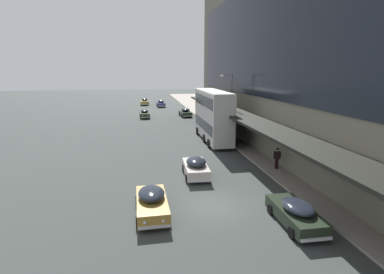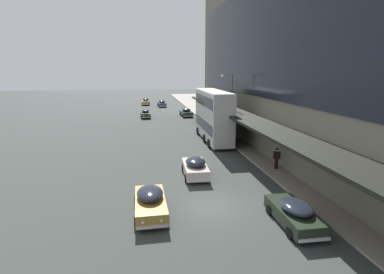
{
  "view_description": "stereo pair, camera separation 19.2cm",
  "coord_description": "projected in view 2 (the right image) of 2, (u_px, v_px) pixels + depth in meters",
  "views": [
    {
      "loc": [
        -4.24,
        -17.3,
        8.54
      ],
      "look_at": [
        1.02,
        13.13,
        1.61
      ],
      "focal_mm": 28.0,
      "sensor_mm": 36.0,
      "label": 1
    },
    {
      "loc": [
        -4.05,
        -17.33,
        8.54
      ],
      "look_at": [
        1.02,
        13.13,
        1.61
      ],
      "focal_mm": 28.0,
      "sensor_mm": 36.0,
      "label": 2
    }
  ],
  "objects": [
    {
      "name": "street_lamp",
      "position": [
        230.0,
        103.0,
        35.96
      ],
      "size": [
        1.5,
        0.28,
        7.94
      ],
      "color": "#4C4C51",
      "rests_on": "sidewalk_kerb"
    },
    {
      "name": "sedan_second_mid",
      "position": [
        162.0,
        103.0,
        71.26
      ],
      "size": [
        1.99,
        4.89,
        1.6
      ],
      "color": "navy",
      "rests_on": "ground"
    },
    {
      "name": "sedan_lead_near",
      "position": [
        195.0,
        167.0,
        24.4
      ],
      "size": [
        2.06,
        4.34,
        1.62
      ],
      "color": "beige",
      "rests_on": "ground"
    },
    {
      "name": "sidewalk_kerb",
      "position": [
        363.0,
        194.0,
        20.94
      ],
      "size": [
        10.0,
        180.0,
        0.15
      ],
      "primitive_type": "cube",
      "color": "gray",
      "rests_on": "ground"
    },
    {
      "name": "sedan_second_near",
      "position": [
        150.0,
        202.0,
        18.08
      ],
      "size": [
        1.99,
        4.68,
        1.53
      ],
      "color": "olive",
      "rests_on": "ground"
    },
    {
      "name": "pedestrian_at_kerb",
      "position": [
        277.0,
        157.0,
        25.79
      ],
      "size": [
        0.6,
        0.35,
        1.86
      ],
      "color": "black",
      "rests_on": "sidewalk_kerb"
    },
    {
      "name": "ground",
      "position": [
        210.0,
        206.0,
        19.2
      ],
      "size": [
        240.0,
        240.0,
        0.0
      ],
      "primitive_type": "plane",
      "color": "#363C3A"
    },
    {
      "name": "building_facade",
      "position": [
        384.0,
        33.0,
        18.59
      ],
      "size": [
        9.2,
        80.0,
        21.63
      ],
      "color": "slate",
      "rests_on": "ground"
    },
    {
      "name": "sedan_trailing_mid",
      "position": [
        146.0,
        102.0,
        75.02
      ],
      "size": [
        2.11,
        4.82,
        1.66
      ],
      "color": "olive",
      "rests_on": "ground"
    },
    {
      "name": "sedan_lead_mid",
      "position": [
        186.0,
        112.0,
        56.28
      ],
      "size": [
        2.13,
        4.46,
        1.57
      ],
      "color": "#233627",
      "rests_on": "ground"
    },
    {
      "name": "sedan_far_back",
      "position": [
        294.0,
        213.0,
        16.71
      ],
      "size": [
        1.94,
        4.55,
        1.46
      ],
      "color": "#232E20",
      "rests_on": "ground"
    },
    {
      "name": "transit_bus_kerbside_front",
      "position": [
        213.0,
        114.0,
        36.34
      ],
      "size": [
        2.71,
        11.06,
        6.12
      ],
      "color": "beige",
      "rests_on": "ground"
    },
    {
      "name": "sedan_oncoming_front",
      "position": [
        145.0,
        114.0,
        54.75
      ],
      "size": [
        1.86,
        4.29,
        1.5
      ],
      "color": "#23381D",
      "rests_on": "ground"
    }
  ]
}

